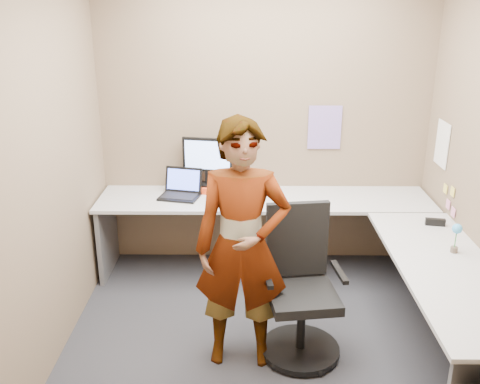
{
  "coord_description": "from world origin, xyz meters",
  "views": [
    {
      "loc": [
        -0.18,
        -3.49,
        2.41
      ],
      "look_at": [
        -0.21,
        0.25,
        1.05
      ],
      "focal_mm": 40.0,
      "sensor_mm": 36.0,
      "label": 1
    }
  ],
  "objects_px": {
    "monitor": "(208,158)",
    "person": "(242,247)",
    "office_chair": "(300,296)",
    "desk": "(321,241)"
  },
  "relations": [
    {
      "from": "monitor",
      "to": "person",
      "type": "bearing_deg",
      "value": -67.53
    },
    {
      "from": "monitor",
      "to": "office_chair",
      "type": "height_order",
      "value": "monitor"
    },
    {
      "from": "person",
      "to": "desk",
      "type": "bearing_deg",
      "value": 47.49
    },
    {
      "from": "monitor",
      "to": "person",
      "type": "xyz_separation_m",
      "value": [
        0.32,
        -1.46,
        -0.18
      ]
    },
    {
      "from": "desk",
      "to": "office_chair",
      "type": "relative_size",
      "value": 2.8
    },
    {
      "from": "office_chair",
      "to": "person",
      "type": "xyz_separation_m",
      "value": [
        -0.41,
        -0.09,
        0.43
      ]
    },
    {
      "from": "desk",
      "to": "monitor",
      "type": "distance_m",
      "value": 1.31
    },
    {
      "from": "monitor",
      "to": "desk",
      "type": "bearing_deg",
      "value": -29.38
    },
    {
      "from": "monitor",
      "to": "office_chair",
      "type": "relative_size",
      "value": 0.43
    },
    {
      "from": "monitor",
      "to": "office_chair",
      "type": "distance_m",
      "value": 1.67
    }
  ]
}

